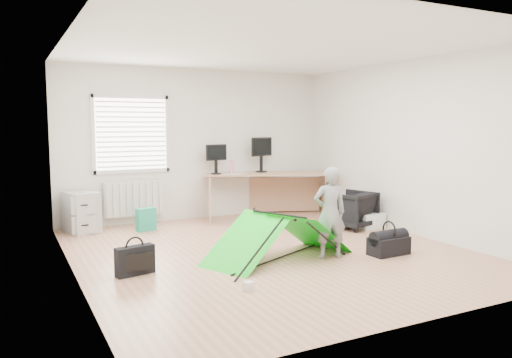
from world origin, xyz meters
name	(u,v)px	position (x,y,z in m)	size (l,w,h in m)	color
ground	(269,251)	(0.00, 0.00, 0.00)	(5.50, 5.50, 0.00)	tan
back_wall	(197,144)	(0.00, 2.75, 1.35)	(5.00, 0.02, 2.70)	silver
window	(131,134)	(-1.20, 2.71, 1.55)	(1.20, 0.06, 1.20)	silver
radiator	(134,198)	(-1.20, 2.67, 0.45)	(1.00, 0.12, 0.60)	silver
desk	(269,194)	(1.25, 2.32, 0.41)	(2.40, 0.76, 0.82)	tan
filing_cabinet	(81,212)	(-2.10, 2.42, 0.32)	(0.42, 0.55, 0.65)	#B0B3B6
monitor_left	(216,163)	(0.26, 2.50, 1.02)	(0.41, 0.09, 0.39)	black
monitor_right	(261,159)	(1.17, 2.48, 1.06)	(0.50, 0.11, 0.48)	black
keyboard	(235,174)	(0.57, 2.35, 0.83)	(0.42, 0.14, 0.02)	beige
thermos	(232,167)	(0.52, 2.38, 0.95)	(0.07, 0.07, 0.26)	#D27595
office_chair	(351,210)	(1.94, 0.73, 0.31)	(0.66, 0.68, 0.62)	black
person	(330,213)	(0.53, -0.64, 0.59)	(0.43, 0.28, 1.18)	gray
kite	(279,237)	(-0.08, -0.40, 0.29)	(1.87, 0.82, 0.58)	#14D41B
storage_crate	(369,220)	(2.22, 0.60, 0.13)	(0.45, 0.32, 0.25)	white
tote_bag	(146,219)	(-1.15, 2.07, 0.18)	(0.31, 0.14, 0.37)	#1E926E
laptop_bag	(135,260)	(-1.88, -0.23, 0.17)	(0.45, 0.13, 0.34)	black
white_box	(248,286)	(-0.96, -1.31, 0.05)	(0.09, 0.09, 0.09)	silver
duffel_bag	(389,246)	(1.33, -0.87, 0.12)	(0.54, 0.28, 0.24)	black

